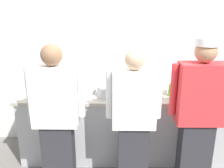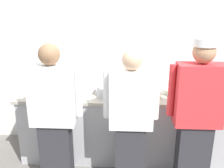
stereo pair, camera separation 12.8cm
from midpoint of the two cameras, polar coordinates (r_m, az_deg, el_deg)
The scene contains 16 objects.
wall_back at distance 3.48m, azimuth 1.41°, elevation 8.77°, with size 4.22×0.10×2.88m.
prep_counter at distance 3.33m, azimuth 1.38°, elevation -9.56°, with size 2.69×0.69×0.90m.
chef_near_left at distance 2.64m, azimuth -14.40°, elevation -7.71°, with size 0.60×0.24×1.65m.
chef_center at distance 2.59m, azimuth 3.68°, elevation -8.35°, with size 0.59×0.24×1.59m.
chef_far_right at distance 2.68m, azimuth 18.47°, elevation -6.70°, with size 0.61×0.24×1.70m.
plate_stack_front at distance 3.09m, azimuth 8.34°, elevation -2.09°, with size 0.22×0.22×0.08m.
plate_stack_rear at distance 3.29m, azimuth 11.82°, elevation -1.27°, with size 0.21×0.21×0.06m.
mixing_bowl_steel at distance 3.07m, azimuth -1.85°, elevation -1.55°, with size 0.32×0.32×0.13m, color #B7BABF.
sheet_tray at distance 3.20m, azimuth -10.21°, elevation -2.06°, with size 0.50×0.31×0.02m, color #B7BABF.
squeeze_bottle_primary at distance 3.31m, azimuth 2.76°, elevation 0.27°, with size 0.06×0.06×0.18m.
squeeze_bottle_secondary at distance 3.11m, azimuth 12.54°, elevation -1.28°, with size 0.06×0.06×0.19m.
squeeze_bottle_spare at distance 3.35m, azimuth 14.36°, elevation 0.00°, with size 0.06×0.06×0.19m.
ramekin_red_sauce at distance 3.27m, azimuth -17.51°, elevation -1.98°, with size 0.09×0.09×0.04m.
ramekin_yellow_sauce at distance 3.23m, azimuth 5.27°, elevation -1.41°, with size 0.10×0.10×0.05m.
ramekin_orange_sauce at distance 3.43m, azimuth -14.82°, elevation -0.87°, with size 0.10×0.10×0.04m.
chefs_knife at distance 3.35m, azimuth 17.59°, elevation -1.84°, with size 0.28×0.03×0.02m.
Camera 1 is at (-0.11, -2.60, 1.98)m, focal length 38.69 mm.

